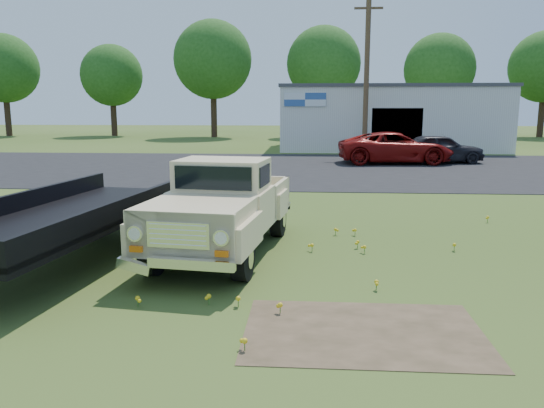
% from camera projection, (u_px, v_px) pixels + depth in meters
% --- Properties ---
extents(ground, '(140.00, 140.00, 0.00)m').
position_uv_depth(ground, '(265.00, 261.00, 9.74)').
color(ground, '#374F19').
rests_on(ground, ground).
extents(asphalt_lot, '(90.00, 14.00, 0.02)m').
position_uv_depth(asphalt_lot, '(292.00, 168.00, 24.45)').
color(asphalt_lot, black).
rests_on(asphalt_lot, ground).
extents(dirt_patch_a, '(3.00, 2.00, 0.01)m').
position_uv_depth(dirt_patch_a, '(363.00, 332.00, 6.69)').
color(dirt_patch_a, '#463A25').
rests_on(dirt_patch_a, ground).
extents(dirt_patch_b, '(2.20, 1.60, 0.01)m').
position_uv_depth(dirt_patch_b, '(197.00, 220.00, 13.31)').
color(dirt_patch_b, '#463A25').
rests_on(dirt_patch_b, ground).
extents(commercial_building, '(14.20, 8.20, 4.15)m').
position_uv_depth(commercial_building, '(388.00, 117.00, 35.42)').
color(commercial_building, silver).
rests_on(commercial_building, ground).
extents(utility_pole_mid, '(1.60, 0.30, 9.00)m').
position_uv_depth(utility_pole_mid, '(367.00, 74.00, 30.20)').
color(utility_pole_mid, '#4C3323').
rests_on(utility_pole_mid, ground).
extents(treeline_a, '(6.40, 6.40, 9.52)m').
position_uv_depth(treeline_a, '(4.00, 68.00, 49.76)').
color(treeline_a, '#352318').
rests_on(treeline_a, ground).
extents(treeline_b, '(5.76, 5.76, 8.57)m').
position_uv_depth(treeline_b, '(112.00, 76.00, 50.16)').
color(treeline_b, '#352318').
rests_on(treeline_b, ground).
extents(treeline_c, '(7.04, 7.04, 10.47)m').
position_uv_depth(treeline_c, '(213.00, 60.00, 47.77)').
color(treeline_c, '#352318').
rests_on(treeline_c, ground).
extents(treeline_d, '(6.72, 6.72, 10.00)m').
position_uv_depth(treeline_d, '(324.00, 64.00, 48.12)').
color(treeline_d, '#352318').
rests_on(treeline_d, ground).
extents(treeline_e, '(6.08, 6.08, 9.04)m').
position_uv_depth(treeline_e, '(439.00, 69.00, 46.08)').
color(treeline_e, '#352318').
rests_on(treeline_e, ground).
extents(vintage_pickup_truck, '(2.60, 5.27, 1.84)m').
position_uv_depth(vintage_pickup_truck, '(223.00, 206.00, 10.15)').
color(vintage_pickup_truck, beige).
rests_on(vintage_pickup_truck, ground).
extents(flatbed_trailer, '(3.22, 7.18, 1.89)m').
position_uv_depth(flatbed_trailer, '(69.00, 210.00, 9.67)').
color(flatbed_trailer, black).
rests_on(flatbed_trailer, ground).
extents(red_pickup, '(5.71, 2.93, 1.54)m').
position_uv_depth(red_pickup, '(395.00, 148.00, 26.20)').
color(red_pickup, maroon).
rests_on(red_pickup, ground).
extents(dark_sedan, '(4.41, 2.25, 1.44)m').
position_uv_depth(dark_sedan, '(440.00, 149.00, 26.44)').
color(dark_sedan, black).
rests_on(dark_sedan, ground).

